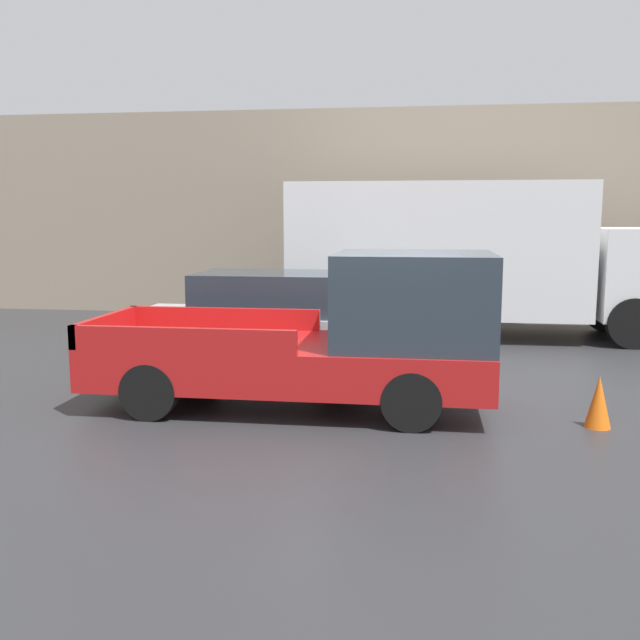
{
  "coord_description": "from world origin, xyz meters",
  "views": [
    {
      "loc": [
        0.74,
        -9.61,
        2.66
      ],
      "look_at": [
        -0.79,
        0.95,
        1.08
      ],
      "focal_mm": 40.0,
      "sensor_mm": 36.0,
      "label": 1
    }
  ],
  "objects_px": {
    "car": "(266,317)",
    "delivery_truck": "(467,254)",
    "newspaper_box": "(312,297)",
    "traffic_cone": "(599,402)",
    "pickup_truck": "(337,337)"
  },
  "relations": [
    {
      "from": "pickup_truck",
      "to": "car",
      "type": "xyz_separation_m",
      "value": [
        -1.64,
        2.89,
        -0.16
      ]
    },
    {
      "from": "delivery_truck",
      "to": "traffic_cone",
      "type": "distance_m",
      "value": 7.06
    },
    {
      "from": "newspaper_box",
      "to": "traffic_cone",
      "type": "relative_size",
      "value": 1.55
    },
    {
      "from": "newspaper_box",
      "to": "traffic_cone",
      "type": "bearing_deg",
      "value": -61.31
    },
    {
      "from": "pickup_truck",
      "to": "newspaper_box",
      "type": "xyz_separation_m",
      "value": [
        -1.73,
        8.88,
        -0.48
      ]
    },
    {
      "from": "car",
      "to": "delivery_truck",
      "type": "height_order",
      "value": "delivery_truck"
    },
    {
      "from": "car",
      "to": "newspaper_box",
      "type": "distance_m",
      "value": 5.99
    },
    {
      "from": "pickup_truck",
      "to": "delivery_truck",
      "type": "xyz_separation_m",
      "value": [
        2.09,
        6.33,
        0.81
      ]
    },
    {
      "from": "pickup_truck",
      "to": "car",
      "type": "bearing_deg",
      "value": 119.54
    },
    {
      "from": "car",
      "to": "delivery_truck",
      "type": "relative_size",
      "value": 0.57
    },
    {
      "from": "delivery_truck",
      "to": "newspaper_box",
      "type": "relative_size",
      "value": 8.09
    },
    {
      "from": "pickup_truck",
      "to": "newspaper_box",
      "type": "relative_size",
      "value": 5.32
    },
    {
      "from": "pickup_truck",
      "to": "car",
      "type": "relative_size",
      "value": 1.16
    },
    {
      "from": "car",
      "to": "traffic_cone",
      "type": "distance_m",
      "value": 6.05
    },
    {
      "from": "car",
      "to": "newspaper_box",
      "type": "xyz_separation_m",
      "value": [
        -0.09,
        5.98,
        -0.32
      ]
    }
  ]
}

